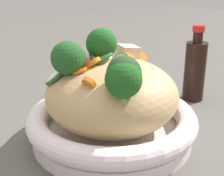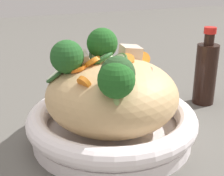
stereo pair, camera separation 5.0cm
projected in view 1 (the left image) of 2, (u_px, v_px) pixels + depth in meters
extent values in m
plane|color=#58554F|center=(112.00, 138.00, 0.53)|extent=(3.00, 3.00, 0.00)
cylinder|color=white|center=(112.00, 133.00, 0.53)|extent=(0.26, 0.26, 0.02)
torus|color=white|center=(112.00, 118.00, 0.52)|extent=(0.28, 0.28, 0.03)
ellipsoid|color=tan|center=(112.00, 95.00, 0.51)|extent=(0.21, 0.21, 0.11)
torus|color=tan|center=(122.00, 91.00, 0.45)|extent=(0.08, 0.07, 0.03)
torus|color=tan|center=(139.00, 73.00, 0.49)|extent=(0.05, 0.06, 0.02)
torus|color=tan|center=(93.00, 71.00, 0.51)|extent=(0.07, 0.07, 0.01)
torus|color=tan|center=(107.00, 68.00, 0.48)|extent=(0.06, 0.06, 0.02)
cone|color=#9CC372|center=(102.00, 60.00, 0.50)|extent=(0.03, 0.03, 0.02)
sphere|color=#215B20|center=(101.00, 44.00, 0.49)|extent=(0.07, 0.07, 0.05)
cone|color=#9FBA7B|center=(124.00, 92.00, 0.42)|extent=(0.03, 0.03, 0.02)
sphere|color=#294D27|center=(124.00, 73.00, 0.41)|extent=(0.06, 0.06, 0.05)
cone|color=#A3BE6D|center=(123.00, 99.00, 0.42)|extent=(0.02, 0.02, 0.02)
sphere|color=#205B1F|center=(124.00, 80.00, 0.41)|extent=(0.05, 0.05, 0.05)
cone|color=#A3BD6F|center=(69.00, 74.00, 0.47)|extent=(0.03, 0.03, 0.01)
sphere|color=#235824|center=(68.00, 58.00, 0.46)|extent=(0.07, 0.07, 0.05)
cylinder|color=orange|center=(127.00, 59.00, 0.49)|extent=(0.03, 0.03, 0.02)
cylinder|color=orange|center=(94.00, 63.00, 0.47)|extent=(0.04, 0.04, 0.02)
cylinder|color=orange|center=(80.00, 70.00, 0.46)|extent=(0.03, 0.03, 0.01)
cylinder|color=orange|center=(89.00, 84.00, 0.43)|extent=(0.02, 0.03, 0.02)
cylinder|color=orange|center=(139.00, 58.00, 0.54)|extent=(0.03, 0.03, 0.02)
cylinder|color=beige|center=(116.00, 63.00, 0.47)|extent=(0.03, 0.03, 0.02)
torus|color=#385D26|center=(116.00, 63.00, 0.47)|extent=(0.03, 0.04, 0.03)
cylinder|color=beige|center=(101.00, 59.00, 0.49)|extent=(0.05, 0.05, 0.02)
torus|color=#2D642D|center=(101.00, 59.00, 0.49)|extent=(0.06, 0.06, 0.03)
cylinder|color=beige|center=(57.00, 75.00, 0.49)|extent=(0.05, 0.05, 0.03)
torus|color=#2F5E2D|center=(57.00, 75.00, 0.49)|extent=(0.06, 0.06, 0.03)
cylinder|color=beige|center=(102.00, 58.00, 0.49)|extent=(0.05, 0.04, 0.03)
torus|color=#385A31|center=(102.00, 58.00, 0.49)|extent=(0.05, 0.05, 0.03)
cube|color=beige|center=(78.00, 63.00, 0.48)|extent=(0.03, 0.04, 0.03)
cube|color=beige|center=(128.00, 54.00, 0.52)|extent=(0.04, 0.04, 0.03)
cylinder|color=black|center=(195.00, 72.00, 0.67)|extent=(0.04, 0.04, 0.12)
cylinder|color=black|center=(198.00, 37.00, 0.65)|extent=(0.02, 0.02, 0.02)
cylinder|color=red|center=(199.00, 29.00, 0.64)|extent=(0.02, 0.02, 0.01)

